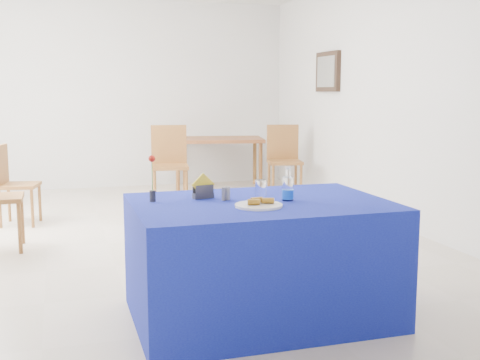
# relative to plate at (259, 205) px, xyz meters

# --- Properties ---
(floor) EXTENTS (7.00, 7.00, 0.00)m
(floor) POSITION_rel_plate_xyz_m (-0.17, 2.38, -0.77)
(floor) COLOR beige
(floor) RESTS_ON ground
(room_shell) EXTENTS (7.00, 7.00, 7.00)m
(room_shell) POSITION_rel_plate_xyz_m (-0.17, 2.38, 0.98)
(room_shell) COLOR silver
(room_shell) RESTS_ON ground
(picture_frame) EXTENTS (0.06, 0.64, 0.52)m
(picture_frame) POSITION_rel_plate_xyz_m (2.30, 3.98, 0.93)
(picture_frame) COLOR black
(picture_frame) RESTS_ON room_shell
(picture_art) EXTENTS (0.02, 0.52, 0.40)m
(picture_art) POSITION_rel_plate_xyz_m (2.28, 3.98, 0.93)
(picture_art) COLOR #998C66
(picture_art) RESTS_ON room_shell
(plate) EXTENTS (0.29, 0.29, 0.01)m
(plate) POSITION_rel_plate_xyz_m (0.00, 0.00, 0.00)
(plate) COLOR white
(plate) RESTS_ON blue_table
(drinking_glass) EXTENTS (0.07, 0.07, 0.13)m
(drinking_glass) POSITION_rel_plate_xyz_m (0.08, 0.20, 0.06)
(drinking_glass) COLOR white
(drinking_glass) RESTS_ON blue_table
(salt_shaker) EXTENTS (0.03, 0.03, 0.08)m
(salt_shaker) POSITION_rel_plate_xyz_m (-0.12, 0.28, 0.04)
(salt_shaker) COLOR gray
(salt_shaker) RESTS_ON blue_table
(pepper_shaker) EXTENTS (0.03, 0.03, 0.08)m
(pepper_shaker) POSITION_rel_plate_xyz_m (-0.15, 0.26, 0.04)
(pepper_shaker) COLOR slate
(pepper_shaker) RESTS_ON blue_table
(blue_table) EXTENTS (1.60, 1.10, 0.76)m
(blue_table) POSITION_rel_plate_xyz_m (0.07, 0.17, -0.39)
(blue_table) COLOR #0F1690
(blue_table) RESTS_ON floor
(water_bottle) EXTENTS (0.07, 0.07, 0.21)m
(water_bottle) POSITION_rel_plate_xyz_m (0.24, 0.15, 0.06)
(water_bottle) COLOR white
(water_bottle) RESTS_ON blue_table
(napkin_holder) EXTENTS (0.15, 0.08, 0.17)m
(napkin_holder) POSITION_rel_plate_xyz_m (-0.25, 0.38, 0.04)
(napkin_holder) COLOR #343439
(napkin_holder) RESTS_ON blue_table
(rose_vase) EXTENTS (0.04, 0.04, 0.29)m
(rose_vase) POSITION_rel_plate_xyz_m (-0.58, 0.35, 0.13)
(rose_vase) COLOR #28282D
(rose_vase) RESTS_ON blue_table
(oak_table) EXTENTS (1.47, 1.10, 0.76)m
(oak_table) POSITION_rel_plate_xyz_m (1.15, 5.30, -0.09)
(oak_table) COLOR brown
(oak_table) RESTS_ON floor
(chair_bg_left) EXTENTS (0.51, 0.51, 1.02)m
(chair_bg_left) POSITION_rel_plate_xyz_m (0.21, 4.18, -0.18)
(chair_bg_left) COLOR brown
(chair_bg_left) RESTS_ON floor
(chair_bg_right) EXTENTS (0.52, 0.52, 0.99)m
(chair_bg_right) POSITION_rel_plate_xyz_m (1.83, 4.34, -0.20)
(chair_bg_right) COLOR brown
(chair_bg_right) RESTS_ON floor
(chair_win_b) EXTENTS (0.46, 0.46, 0.88)m
(chair_win_b) POSITION_rel_plate_xyz_m (-1.64, 3.51, -0.26)
(chair_win_b) COLOR brown
(chair_win_b) RESTS_ON floor
(banana_pieces) EXTENTS (0.18, 0.11, 0.04)m
(banana_pieces) POSITION_rel_plate_xyz_m (0.01, 0.01, 0.03)
(banana_pieces) COLOR gold
(banana_pieces) RESTS_ON plate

